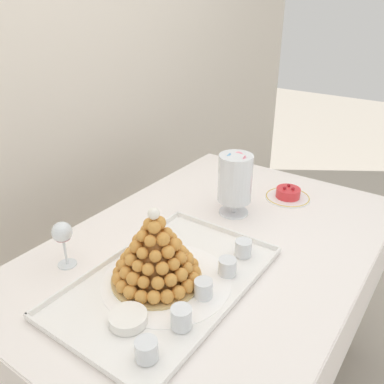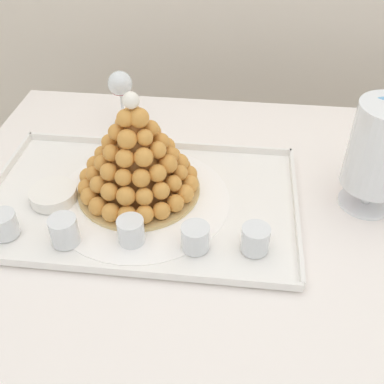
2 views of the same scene
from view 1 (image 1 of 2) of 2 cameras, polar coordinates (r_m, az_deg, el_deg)
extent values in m
cube|color=silver|center=(1.85, -21.47, 14.28)|extent=(4.80, 0.10, 2.50)
cylinder|color=brown|center=(2.04, 22.30, -11.76)|extent=(0.04, 0.04, 0.78)
cylinder|color=brown|center=(2.27, 2.86, -5.44)|extent=(0.04, 0.04, 0.78)
cube|color=brown|center=(1.43, 3.13, -7.53)|extent=(1.37, 0.91, 0.02)
cube|color=white|center=(1.43, 3.14, -7.15)|extent=(1.43, 0.97, 0.00)
cube|color=white|center=(1.38, 21.18, -17.82)|extent=(1.43, 0.01, 0.26)
cube|color=white|center=(1.76, -10.51, -5.69)|extent=(1.43, 0.01, 0.26)
cube|color=white|center=(2.06, 13.72, -1.05)|extent=(0.01, 0.97, 0.26)
cube|color=white|center=(1.24, -3.49, -12.60)|extent=(0.67, 0.42, 0.01)
cube|color=white|center=(1.15, 5.20, -15.94)|extent=(0.67, 0.01, 0.02)
cube|color=white|center=(1.35, -10.65, -8.77)|extent=(0.67, 0.01, 0.02)
cube|color=white|center=(1.07, -15.53, -21.03)|extent=(0.01, 0.42, 0.02)
cube|color=white|center=(1.46, 4.68, -5.41)|extent=(0.01, 0.42, 0.02)
cylinder|color=white|center=(1.24, -3.49, -12.45)|extent=(0.39, 0.39, 0.00)
cylinder|color=tan|center=(1.25, -4.98, -11.97)|extent=(0.27, 0.27, 0.01)
cone|color=#B57332|center=(1.19, -5.17, -8.13)|extent=(0.19, 0.19, 0.20)
sphere|color=gold|center=(1.30, -1.81, -8.65)|extent=(0.04, 0.04, 0.04)
sphere|color=gold|center=(1.32, -3.20, -8.22)|extent=(0.04, 0.04, 0.04)
sphere|color=#D28C3C|center=(1.33, -4.72, -8.15)|extent=(0.03, 0.03, 0.03)
sphere|color=gold|center=(1.32, -6.27, -8.20)|extent=(0.04, 0.04, 0.04)
sphere|color=#D28B3B|center=(1.31, -7.72, -8.65)|extent=(0.03, 0.03, 0.03)
sphere|color=gold|center=(1.30, -8.95, -9.23)|extent=(0.03, 0.03, 0.03)
sphere|color=gold|center=(1.27, -9.86, -10.08)|extent=(0.04, 0.04, 0.04)
sphere|color=gold|center=(1.25, -10.34, -11.04)|extent=(0.03, 0.03, 0.03)
sphere|color=gold|center=(1.22, -10.32, -11.99)|extent=(0.04, 0.04, 0.04)
sphere|color=gold|center=(1.19, -9.75, -13.02)|extent=(0.04, 0.04, 0.04)
sphere|color=gold|center=(1.17, -8.68, -13.77)|extent=(0.04, 0.04, 0.04)
sphere|color=gold|center=(1.15, -7.15, -14.43)|extent=(0.04, 0.04, 0.04)
sphere|color=gold|center=(1.15, -5.39, -14.54)|extent=(0.04, 0.04, 0.04)
sphere|color=gold|center=(1.15, -3.56, -14.48)|extent=(0.04, 0.04, 0.04)
sphere|color=gold|center=(1.16, -1.92, -13.95)|extent=(0.04, 0.04, 0.04)
sphere|color=gold|center=(1.18, -0.65, -13.13)|extent=(0.04, 0.04, 0.04)
sphere|color=gold|center=(1.20, 0.13, -12.10)|extent=(0.04, 0.04, 0.04)
sphere|color=gold|center=(1.23, 0.36, -11.14)|extent=(0.04, 0.04, 0.04)
sphere|color=gold|center=(1.26, 0.07, -10.11)|extent=(0.04, 0.04, 0.04)
sphere|color=gold|center=(1.28, -0.69, -9.25)|extent=(0.04, 0.04, 0.04)
sphere|color=gold|center=(1.29, -3.68, -7.49)|extent=(0.04, 0.04, 0.04)
sphere|color=gold|center=(1.29, -5.30, -7.49)|extent=(0.03, 0.03, 0.03)
sphere|color=gold|center=(1.29, -6.90, -7.78)|extent=(0.04, 0.04, 0.04)
sphere|color=gold|center=(1.27, -8.27, -8.29)|extent=(0.03, 0.03, 0.03)
sphere|color=gold|center=(1.25, -9.22, -9.17)|extent=(0.04, 0.04, 0.04)
sphere|color=gold|center=(1.22, -9.58, -10.16)|extent=(0.04, 0.04, 0.04)
sphere|color=gold|center=(1.19, -9.26, -11.21)|extent=(0.04, 0.04, 0.04)
sphere|color=gold|center=(1.16, -8.26, -11.99)|extent=(0.04, 0.04, 0.04)
sphere|color=#D28C3C|center=(1.15, -6.69, -12.58)|extent=(0.04, 0.04, 0.04)
sphere|color=gold|center=(1.14, -4.83, -12.66)|extent=(0.04, 0.04, 0.04)
sphere|color=gold|center=(1.15, -3.02, -12.28)|extent=(0.04, 0.04, 0.04)
sphere|color=gold|center=(1.16, -1.58, -11.57)|extent=(0.04, 0.04, 0.04)
sphere|color=gold|center=(1.19, -0.74, -10.70)|extent=(0.04, 0.04, 0.04)
sphere|color=gold|center=(1.22, -0.61, -9.56)|extent=(0.04, 0.04, 0.04)
sphere|color=gold|center=(1.25, -1.14, -8.70)|extent=(0.04, 0.04, 0.04)
sphere|color=gold|center=(1.27, -2.22, -7.91)|extent=(0.03, 0.03, 0.03)
sphere|color=gold|center=(1.26, -5.17, -6.77)|extent=(0.04, 0.04, 0.04)
sphere|color=gold|center=(1.25, -6.77, -6.97)|extent=(0.04, 0.04, 0.04)
sphere|color=gold|center=(1.23, -8.04, -7.61)|extent=(0.03, 0.03, 0.03)
sphere|color=gold|center=(1.21, -8.70, -8.55)|extent=(0.04, 0.04, 0.04)
sphere|color=gold|center=(1.18, -8.57, -9.45)|extent=(0.04, 0.04, 0.04)
sphere|color=gold|center=(1.15, -7.62, -10.30)|extent=(0.03, 0.03, 0.03)
sphere|color=gold|center=(1.14, -6.02, -10.85)|extent=(0.04, 0.04, 0.04)
sphere|color=gold|center=(1.14, -4.20, -10.68)|extent=(0.04, 0.04, 0.04)
sphere|color=gold|center=(1.15, -2.63, -10.13)|extent=(0.04, 0.04, 0.04)
sphere|color=gold|center=(1.18, -1.70, -9.30)|extent=(0.04, 0.04, 0.04)
sphere|color=gold|center=(1.20, -1.60, -8.31)|extent=(0.04, 0.04, 0.04)
sphere|color=gold|center=(1.23, -2.29, -7.37)|extent=(0.04, 0.04, 0.04)
sphere|color=gold|center=(1.25, -3.58, -6.86)|extent=(0.03, 0.03, 0.03)
sphere|color=gold|center=(1.22, -6.12, -6.00)|extent=(0.04, 0.04, 0.04)
sphere|color=gold|center=(1.20, -7.50, -6.79)|extent=(0.04, 0.04, 0.04)
sphere|color=gold|center=(1.17, -7.88, -7.65)|extent=(0.04, 0.04, 0.04)
sphere|color=gold|center=(1.14, -6.98, -8.56)|extent=(0.03, 0.03, 0.03)
sphere|color=gold|center=(1.13, -5.18, -8.98)|extent=(0.04, 0.04, 0.04)
sphere|color=gold|center=(1.14, -3.41, -8.43)|extent=(0.04, 0.04, 0.04)
sphere|color=gold|center=(1.17, -2.54, -7.45)|extent=(0.04, 0.04, 0.04)
sphere|color=gold|center=(1.20, -2.94, -6.48)|extent=(0.04, 0.04, 0.04)
sphere|color=#D28B3C|center=(1.22, -4.34, -6.06)|extent=(0.04, 0.04, 0.04)
sphere|color=gold|center=(1.18, -6.38, -5.42)|extent=(0.04, 0.04, 0.04)
sphere|color=gold|center=(1.15, -7.01, -6.17)|extent=(0.03, 0.03, 0.03)
sphere|color=gold|center=(1.13, -5.88, -6.87)|extent=(0.03, 0.03, 0.03)
sphere|color=gold|center=(1.14, -4.12, -6.66)|extent=(0.04, 0.04, 0.04)
sphere|color=gold|center=(1.16, -3.56, -5.80)|extent=(0.03, 0.03, 0.03)
sphere|color=gold|center=(1.19, -4.71, -5.12)|extent=(0.03, 0.03, 0.03)
sphere|color=gold|center=(1.15, -6.02, -4.53)|extent=(0.04, 0.04, 0.04)
sphere|color=gold|center=(1.13, -5.34, -4.99)|extent=(0.04, 0.04, 0.04)
sphere|color=gold|center=(1.15, -4.67, -4.36)|extent=(0.04, 0.04, 0.04)
sphere|color=white|center=(1.12, -5.42, -3.05)|extent=(0.03, 0.03, 0.03)
cylinder|color=silver|center=(1.02, -6.43, -21.22)|extent=(0.06, 0.06, 0.05)
cylinder|color=#F4EAC6|center=(1.03, -6.39, -21.76)|extent=(0.05, 0.05, 0.02)
cylinder|color=white|center=(1.02, -6.44, -21.06)|extent=(0.05, 0.05, 0.02)
sphere|color=brown|center=(1.01, -6.31, -20.57)|extent=(0.02, 0.02, 0.02)
cylinder|color=silver|center=(1.08, -1.52, -17.26)|extent=(0.06, 0.06, 0.06)
cylinder|color=gold|center=(1.09, -1.51, -17.88)|extent=(0.05, 0.05, 0.02)
cylinder|color=#EAC166|center=(1.08, -1.52, -17.08)|extent=(0.05, 0.05, 0.02)
sphere|color=brown|center=(1.07, -1.84, -16.52)|extent=(0.02, 0.02, 0.02)
cylinder|color=silver|center=(1.17, 1.62, -13.46)|extent=(0.05, 0.05, 0.05)
cylinder|color=gold|center=(1.18, 1.61, -14.01)|extent=(0.05, 0.05, 0.02)
cylinder|color=#EAC166|center=(1.17, 1.62, -13.30)|extent=(0.05, 0.05, 0.02)
sphere|color=brown|center=(1.16, 1.81, -13.06)|extent=(0.02, 0.02, 0.02)
cylinder|color=silver|center=(1.26, 5.02, -10.43)|extent=(0.06, 0.06, 0.05)
cylinder|color=gold|center=(1.26, 4.99, -10.96)|extent=(0.05, 0.05, 0.02)
cylinder|color=#EAC166|center=(1.25, 5.02, -10.28)|extent=(0.05, 0.05, 0.02)
sphere|color=brown|center=(1.25, 5.42, -9.87)|extent=(0.02, 0.02, 0.02)
cylinder|color=silver|center=(1.34, 7.25, -7.83)|extent=(0.06, 0.06, 0.05)
cylinder|color=brown|center=(1.35, 7.21, -8.36)|extent=(0.05, 0.05, 0.02)
cylinder|color=#8C603D|center=(1.34, 7.26, -7.68)|extent=(0.05, 0.05, 0.02)
sphere|color=brown|center=(1.34, 7.58, -7.15)|extent=(0.02, 0.02, 0.02)
cylinder|color=white|center=(1.12, -8.98, -17.17)|extent=(0.10, 0.10, 0.03)
cylinder|color=#F2CC59|center=(1.11, -9.03, -16.75)|extent=(0.09, 0.09, 0.00)
cylinder|color=white|center=(1.61, 5.86, -2.82)|extent=(0.12, 0.12, 0.01)
cylinder|color=white|center=(1.60, 5.91, -1.92)|extent=(0.02, 0.02, 0.05)
cylinder|color=white|center=(1.54, 6.11, 1.95)|extent=(0.13, 0.13, 0.19)
cylinder|color=brown|center=(1.59, 6.09, -0.39)|extent=(0.06, 0.05, 0.05)
cylinder|color=pink|center=(1.58, 5.05, -0.41)|extent=(0.07, 0.05, 0.07)
cylinder|color=#D199D8|center=(1.57, 5.72, -0.74)|extent=(0.07, 0.05, 0.07)
cylinder|color=yellow|center=(1.56, 7.10, -0.83)|extent=(0.04, 0.05, 0.02)
cylinder|color=brown|center=(1.59, 6.05, 0.55)|extent=(0.06, 0.05, 0.06)
cylinder|color=brown|center=(1.55, 5.00, -0.10)|extent=(0.05, 0.05, 0.05)
cylinder|color=#9ED860|center=(1.55, 6.97, -0.19)|extent=(0.06, 0.05, 0.05)
cylinder|color=brown|center=(1.56, 5.74, 0.98)|extent=(0.07, 0.05, 0.07)
cylinder|color=brown|center=(1.54, 5.17, 0.54)|extent=(0.06, 0.05, 0.05)
cylinder|color=#72B2E0|center=(1.54, 6.37, 0.60)|extent=(0.06, 0.05, 0.05)
cylinder|color=#D199D8|center=(1.57, 6.87, 1.09)|extent=(0.05, 0.05, 0.05)
cylinder|color=#D199D8|center=(1.56, 5.07, 1.76)|extent=(0.05, 0.05, 0.03)
cylinder|color=brown|center=(1.53, 6.09, 1.31)|extent=(0.05, 0.05, 0.03)
cylinder|color=yellow|center=(1.55, 6.65, 1.53)|extent=(0.05, 0.05, 0.05)
cylinder|color=#9ED860|center=(1.57, 6.35, 1.92)|extent=(0.05, 0.05, 0.05)
cylinder|color=brown|center=(1.53, 4.89, 2.26)|extent=(0.06, 0.05, 0.06)
cylinder|color=#E54C47|center=(1.53, 6.79, 2.13)|extent=(0.05, 0.05, 0.06)
cylinder|color=pink|center=(1.57, 6.75, 2.76)|extent=(0.06, 0.05, 0.06)
cylinder|color=pink|center=(1.51, 5.88, 2.83)|extent=(0.04, 0.05, 0.02)
cylinder|color=yellow|center=(1.52, 6.83, 2.85)|extent=(0.05, 0.05, 0.04)
cylinder|color=#72B2E0|center=(1.54, 6.46, 3.25)|extent=(0.06, 0.05, 0.06)
cylinder|color=#F9A54C|center=(1.55, 5.33, 3.48)|extent=(0.06, 0.05, 0.05)
cylinder|color=yellow|center=(1.49, 6.52, 3.28)|extent=(0.06, 0.05, 0.06)
cylinder|color=#9ED860|center=(1.52, 7.16, 3.68)|extent=(0.06, 0.05, 0.06)
cylinder|color=#D199D8|center=(1.53, 6.12, 3.98)|extent=(0.05, 0.05, 0.04)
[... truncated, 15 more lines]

